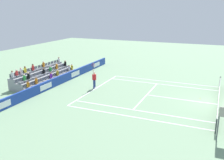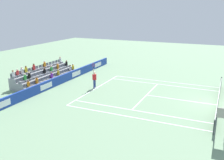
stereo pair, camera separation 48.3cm
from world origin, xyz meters
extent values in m
plane|color=gray|center=(0.00, 0.00, 0.00)|extent=(80.00, 80.00, 0.00)
cube|color=white|center=(0.00, -11.89, 0.00)|extent=(10.97, 0.10, 0.01)
cube|color=white|center=(0.00, -6.40, 0.00)|extent=(8.23, 0.10, 0.01)
cube|color=white|center=(0.00, -3.20, 0.00)|extent=(0.10, 6.40, 0.01)
cube|color=white|center=(4.12, -5.95, 0.00)|extent=(0.10, 11.89, 0.01)
cube|color=white|center=(-4.12, -5.95, 0.00)|extent=(0.10, 11.89, 0.01)
cube|color=white|center=(5.49, -5.95, 0.00)|extent=(0.10, 11.89, 0.01)
cube|color=white|center=(-5.49, -5.95, 0.00)|extent=(0.10, 11.89, 0.01)
cube|color=white|center=(0.00, -11.79, 0.00)|extent=(0.10, 0.20, 0.01)
cube|color=#193899|center=(0.00, -16.21, 0.48)|extent=(22.79, 0.20, 0.95)
cube|color=white|center=(-8.54, -16.10, 0.48)|extent=(1.82, 0.01, 0.53)
cube|color=white|center=(-2.85, -16.10, 0.48)|extent=(1.82, 0.01, 0.53)
cube|color=white|center=(2.85, -16.10, 0.48)|extent=(1.82, 0.01, 0.53)
cube|color=white|center=(8.54, -16.10, 0.48)|extent=(1.82, 0.01, 0.53)
cylinder|color=#33383D|center=(5.94, 0.00, 0.54)|extent=(0.10, 0.10, 1.07)
cylinder|color=#33383D|center=(-5.94, 0.00, 0.54)|extent=(0.10, 0.10, 1.07)
cube|color=black|center=(0.00, 0.00, 0.46)|extent=(11.77, 0.02, 0.92)
cube|color=white|center=(0.00, 0.00, 0.94)|extent=(11.77, 0.04, 0.04)
cylinder|color=navy|center=(-0.06, -12.07, 0.45)|extent=(0.16, 0.16, 0.90)
cylinder|color=navy|center=(0.18, -12.05, 0.45)|extent=(0.16, 0.16, 0.90)
cube|color=white|center=(-0.06, -12.07, 0.04)|extent=(0.14, 0.27, 0.08)
cube|color=white|center=(0.18, -12.05, 0.04)|extent=(0.14, 0.27, 0.08)
cube|color=red|center=(0.06, -12.06, 1.20)|extent=(0.25, 0.38, 0.60)
sphere|color=beige|center=(0.06, -12.06, 1.66)|extent=(0.24, 0.24, 0.24)
cylinder|color=beige|center=(0.28, -12.04, 1.81)|extent=(0.09, 0.09, 0.62)
cylinder|color=beige|center=(-0.16, -12.03, 1.22)|extent=(0.09, 0.09, 0.56)
cylinder|color=black|center=(0.28, -12.04, 2.26)|extent=(0.04, 0.04, 0.28)
torus|color=red|center=(0.28, -12.04, 2.54)|extent=(0.06, 0.31, 0.31)
sphere|color=#D1E533|center=(0.28, -12.04, 2.82)|extent=(0.07, 0.07, 0.07)
cylinder|color=#474C54|center=(6.39, 0.10, 0.85)|extent=(0.07, 0.07, 1.71)
cylinder|color=#474C54|center=(6.99, 0.10, 0.85)|extent=(0.07, 0.07, 1.71)
cube|color=gray|center=(6.69, 0.40, 1.75)|extent=(0.70, 0.70, 0.08)
cube|color=gray|center=(7.01, 0.40, 2.06)|extent=(0.06, 0.70, 0.55)
cube|color=#474C54|center=(6.69, 0.08, 1.93)|extent=(0.56, 0.05, 0.04)
cube|color=gray|center=(0.00, -17.29, 0.21)|extent=(8.68, 0.95, 0.42)
cube|color=slate|center=(-4.03, -17.29, 0.52)|extent=(0.48, 0.44, 0.20)
cube|color=slate|center=(-4.03, -17.49, 0.77)|extent=(0.48, 0.04, 0.30)
cube|color=slate|center=(-3.41, -17.29, 0.52)|extent=(0.48, 0.44, 0.20)
cube|color=slate|center=(-3.41, -17.49, 0.77)|extent=(0.48, 0.04, 0.30)
cube|color=slate|center=(-2.79, -17.29, 0.52)|extent=(0.48, 0.44, 0.20)
cube|color=slate|center=(-2.79, -17.49, 0.77)|extent=(0.48, 0.04, 0.30)
cube|color=slate|center=(-2.17, -17.29, 0.52)|extent=(0.48, 0.44, 0.20)
cube|color=slate|center=(-2.17, -17.49, 0.77)|extent=(0.48, 0.04, 0.30)
cube|color=slate|center=(-1.55, -17.29, 0.52)|extent=(0.48, 0.44, 0.20)
cube|color=slate|center=(-1.55, -17.49, 0.77)|extent=(0.48, 0.04, 0.30)
cube|color=slate|center=(-0.93, -17.29, 0.52)|extent=(0.48, 0.44, 0.20)
cube|color=slate|center=(-0.93, -17.49, 0.77)|extent=(0.48, 0.04, 0.30)
cube|color=slate|center=(-0.31, -17.29, 0.52)|extent=(0.48, 0.44, 0.20)
cube|color=slate|center=(-0.31, -17.49, 0.77)|extent=(0.48, 0.04, 0.30)
cube|color=slate|center=(0.31, -17.29, 0.52)|extent=(0.48, 0.44, 0.20)
cube|color=slate|center=(0.31, -17.49, 0.77)|extent=(0.48, 0.04, 0.30)
cube|color=slate|center=(0.93, -17.29, 0.52)|extent=(0.48, 0.44, 0.20)
cube|color=slate|center=(0.93, -17.49, 0.77)|extent=(0.48, 0.04, 0.30)
cube|color=slate|center=(1.55, -17.29, 0.52)|extent=(0.48, 0.44, 0.20)
cube|color=slate|center=(1.55, -17.49, 0.77)|extent=(0.48, 0.04, 0.30)
cube|color=slate|center=(2.17, -17.29, 0.52)|extent=(0.48, 0.44, 0.20)
cube|color=slate|center=(2.17, -17.49, 0.77)|extent=(0.48, 0.04, 0.30)
cube|color=slate|center=(2.79, -17.29, 0.52)|extent=(0.48, 0.44, 0.20)
cube|color=slate|center=(2.79, -17.49, 0.77)|extent=(0.48, 0.04, 0.30)
cube|color=slate|center=(3.41, -17.29, 0.52)|extent=(0.48, 0.44, 0.20)
cube|color=slate|center=(3.41, -17.49, 0.77)|extent=(0.48, 0.04, 0.30)
cube|color=slate|center=(4.03, -17.29, 0.52)|extent=(0.48, 0.44, 0.20)
cube|color=slate|center=(4.03, -17.49, 0.77)|extent=(0.48, 0.04, 0.30)
cube|color=gray|center=(0.00, -18.24, 0.42)|extent=(8.68, 0.95, 0.84)
cube|color=slate|center=(-4.03, -18.24, 0.94)|extent=(0.48, 0.44, 0.20)
cube|color=slate|center=(-4.03, -18.44, 1.19)|extent=(0.48, 0.04, 0.30)
cube|color=slate|center=(-3.41, -18.24, 0.94)|extent=(0.48, 0.44, 0.20)
cube|color=slate|center=(-3.41, -18.44, 1.19)|extent=(0.48, 0.04, 0.30)
cube|color=slate|center=(-2.79, -18.24, 0.94)|extent=(0.48, 0.44, 0.20)
cube|color=slate|center=(-2.79, -18.44, 1.19)|extent=(0.48, 0.04, 0.30)
cube|color=slate|center=(-2.17, -18.24, 0.94)|extent=(0.48, 0.44, 0.20)
cube|color=slate|center=(-2.17, -18.44, 1.19)|extent=(0.48, 0.04, 0.30)
cube|color=slate|center=(-1.55, -18.24, 0.94)|extent=(0.48, 0.44, 0.20)
cube|color=slate|center=(-1.55, -18.44, 1.19)|extent=(0.48, 0.04, 0.30)
cube|color=slate|center=(-0.93, -18.24, 0.94)|extent=(0.48, 0.44, 0.20)
cube|color=slate|center=(-0.93, -18.44, 1.19)|extent=(0.48, 0.04, 0.30)
cube|color=slate|center=(-0.31, -18.24, 0.94)|extent=(0.48, 0.44, 0.20)
cube|color=slate|center=(-0.31, -18.44, 1.19)|extent=(0.48, 0.04, 0.30)
cube|color=slate|center=(0.31, -18.24, 0.94)|extent=(0.48, 0.44, 0.20)
cube|color=slate|center=(0.31, -18.44, 1.19)|extent=(0.48, 0.04, 0.30)
cube|color=slate|center=(0.93, -18.24, 0.94)|extent=(0.48, 0.44, 0.20)
cube|color=slate|center=(0.93, -18.44, 1.19)|extent=(0.48, 0.04, 0.30)
cube|color=slate|center=(1.55, -18.24, 0.94)|extent=(0.48, 0.44, 0.20)
cube|color=slate|center=(1.55, -18.44, 1.19)|extent=(0.48, 0.04, 0.30)
cube|color=slate|center=(2.17, -18.24, 0.94)|extent=(0.48, 0.44, 0.20)
cube|color=slate|center=(2.17, -18.44, 1.19)|extent=(0.48, 0.04, 0.30)
cube|color=slate|center=(2.79, -18.24, 0.94)|extent=(0.48, 0.44, 0.20)
cube|color=slate|center=(2.79, -18.44, 1.19)|extent=(0.48, 0.04, 0.30)
cube|color=slate|center=(3.41, -18.24, 0.94)|extent=(0.48, 0.44, 0.20)
cube|color=slate|center=(3.41, -18.44, 1.19)|extent=(0.48, 0.04, 0.30)
cube|color=slate|center=(4.03, -18.24, 0.94)|extent=(0.48, 0.44, 0.20)
cube|color=slate|center=(4.03, -18.44, 1.19)|extent=(0.48, 0.04, 0.30)
cube|color=gray|center=(0.00, -19.19, 0.63)|extent=(8.68, 0.95, 1.26)
cube|color=slate|center=(-4.03, -19.19, 1.36)|extent=(0.48, 0.44, 0.20)
cube|color=slate|center=(-4.03, -19.39, 1.61)|extent=(0.48, 0.04, 0.30)
cube|color=slate|center=(-3.41, -19.19, 1.36)|extent=(0.48, 0.44, 0.20)
cube|color=slate|center=(-3.41, -19.39, 1.61)|extent=(0.48, 0.04, 0.30)
cube|color=slate|center=(-2.79, -19.19, 1.36)|extent=(0.48, 0.44, 0.20)
cube|color=slate|center=(-2.79, -19.39, 1.61)|extent=(0.48, 0.04, 0.30)
cube|color=slate|center=(-2.17, -19.19, 1.36)|extent=(0.48, 0.44, 0.20)
cube|color=slate|center=(-2.17, -19.39, 1.61)|extent=(0.48, 0.04, 0.30)
cube|color=slate|center=(-1.55, -19.19, 1.36)|extent=(0.48, 0.44, 0.20)
cube|color=slate|center=(-1.55, -19.39, 1.61)|extent=(0.48, 0.04, 0.30)
cube|color=slate|center=(-0.93, -19.19, 1.36)|extent=(0.48, 0.44, 0.20)
cube|color=slate|center=(-0.93, -19.39, 1.61)|extent=(0.48, 0.04, 0.30)
cube|color=slate|center=(-0.31, -19.19, 1.36)|extent=(0.48, 0.44, 0.20)
cube|color=slate|center=(-0.31, -19.39, 1.61)|extent=(0.48, 0.04, 0.30)
cube|color=slate|center=(0.31, -19.19, 1.36)|extent=(0.48, 0.44, 0.20)
cube|color=slate|center=(0.31, -19.39, 1.61)|extent=(0.48, 0.04, 0.30)
cube|color=slate|center=(0.93, -19.19, 1.36)|extent=(0.48, 0.44, 0.20)
cube|color=slate|center=(0.93, -19.39, 1.61)|extent=(0.48, 0.04, 0.30)
cube|color=slate|center=(1.55, -19.19, 1.36)|extent=(0.48, 0.44, 0.20)
cube|color=slate|center=(1.55, -19.39, 1.61)|extent=(0.48, 0.04, 0.30)
cube|color=slate|center=(2.17, -19.19, 1.36)|extent=(0.48, 0.44, 0.20)
cube|color=slate|center=(2.17, -19.39, 1.61)|extent=(0.48, 0.04, 0.30)
cube|color=slate|center=(2.79, -19.19, 1.36)|extent=(0.48, 0.44, 0.20)
cube|color=slate|center=(2.79, -19.39, 1.61)|extent=(0.48, 0.04, 0.30)
cube|color=slate|center=(3.41, -19.19, 1.36)|extent=(0.48, 0.44, 0.20)
cube|color=slate|center=(3.41, -19.39, 1.61)|extent=(0.48, 0.04, 0.30)
cube|color=slate|center=(4.03, -19.19, 1.36)|extent=(0.48, 0.44, 0.20)
cube|color=slate|center=(4.03, -19.39, 1.61)|extent=(0.48, 0.04, 0.30)
cylinder|color=orange|center=(4.03, -17.34, 0.83)|extent=(0.28, 0.28, 0.43)
sphere|color=brown|center=(4.03, -17.34, 1.15)|extent=(0.20, 0.20, 0.20)
cylinder|color=orange|center=(-0.93, -19.24, 1.70)|extent=(0.28, 0.28, 0.48)
sphere|color=beige|center=(-0.93, -19.24, 2.04)|extent=(0.20, 0.20, 0.20)
cylinder|color=black|center=(0.31, -18.29, 1.25)|extent=(0.28, 0.28, 0.42)
sphere|color=brown|center=(0.31, -18.29, 1.56)|extent=(0.20, 0.20, 0.20)
cylinder|color=yellow|center=(-0.93, -17.34, 0.87)|extent=(0.28, 0.28, 0.49)
sphere|color=#D3A884|center=(-0.93, -17.34, 1.21)|extent=(0.20, 0.20, 0.20)
cylinder|color=yellow|center=(-4.03, -17.34, 0.88)|extent=(0.28, 0.28, 0.53)
sphere|color=beige|center=(-4.03, -17.34, 1.25)|extent=(0.20, 0.20, 0.20)
cylinder|color=white|center=(4.03, -19.24, 1.68)|extent=(0.28, 0.28, 0.44)
sphere|color=#9E7251|center=(4.03, -19.24, 2.00)|extent=(0.20, 0.20, 0.20)
cylinder|color=black|center=(2.79, -18.29, 1.29)|extent=(0.28, 0.28, 0.50)
sphere|color=#D3A884|center=(2.79, -18.29, 1.64)|extent=(0.20, 0.20, 0.20)
cylinder|color=red|center=(0.93, -19.24, 1.72)|extent=(0.28, 0.28, 0.51)
sphere|color=brown|center=(0.93, -19.24, 2.07)|extent=(0.20, 0.20, 0.20)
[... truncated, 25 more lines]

